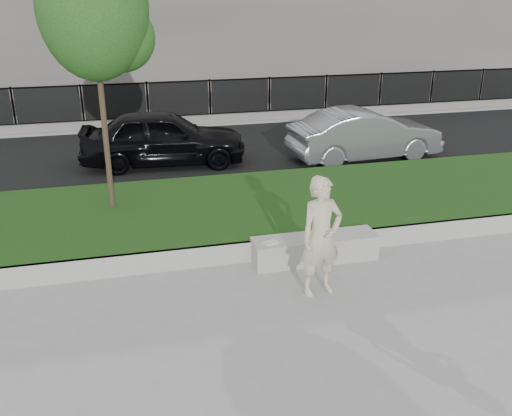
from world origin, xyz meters
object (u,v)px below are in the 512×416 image
object	(u,v)px
stone_bench	(315,248)
car_dark	(163,137)
young_tree	(98,13)
book	(271,242)
car_silver	(365,135)
man	(321,237)

from	to	relation	value
stone_bench	car_dark	distance (m)	6.94
car_dark	young_tree	bearing A→B (deg)	165.51
book	car_silver	world-z (taller)	car_silver
stone_bench	book	xyz separation A→B (m)	(-0.86, -0.07, 0.25)
book	man	bearing A→B (deg)	-84.64
book	car_dark	distance (m)	6.77
young_tree	stone_bench	bearing A→B (deg)	-37.40
book	young_tree	bearing A→B (deg)	112.33
young_tree	car_silver	size ratio (longest dim) A/B	1.22
man	book	size ratio (longest dim) A/B	8.45
book	young_tree	size ratio (longest dim) A/B	0.04
book	car_silver	size ratio (longest dim) A/B	0.05
book	car_dark	xyz separation A→B (m)	(-1.27, 6.65, 0.32)
man	young_tree	xyz separation A→B (m)	(-3.19, 3.81, 3.26)
young_tree	car_dark	size ratio (longest dim) A/B	1.18
man	book	distance (m)	1.30
man	car_dark	bearing A→B (deg)	91.69
man	car_dark	size ratio (longest dim) A/B	0.45
young_tree	car_dark	world-z (taller)	young_tree
stone_bench	car_silver	bearing A→B (deg)	58.49
man	car_silver	size ratio (longest dim) A/B	0.46
young_tree	car_silver	bearing A→B (deg)	23.40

